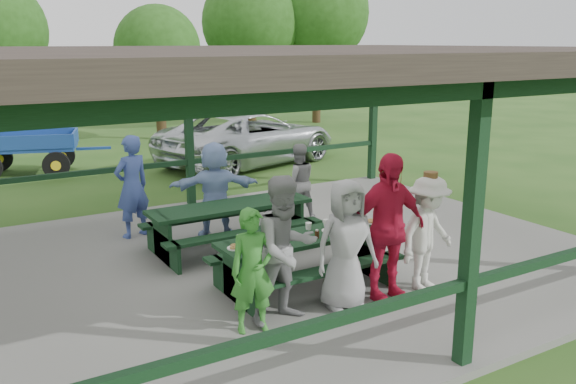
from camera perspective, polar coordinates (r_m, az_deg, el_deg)
ground at (r=9.77m, az=-0.52°, el=-6.63°), size 90.00×90.00×0.00m
concrete_slab at (r=9.75m, az=-0.52°, el=-6.36°), size 10.00×8.00×0.10m
pavilion_structure at (r=9.15m, az=-0.57°, el=12.28°), size 10.60×8.60×3.24m
picnic_table_near at (r=8.44m, az=1.54°, el=-5.89°), size 2.44×1.39×0.75m
picnic_table_far at (r=10.03m, az=-5.38°, el=-2.66°), size 2.69×1.39×0.75m
table_setting at (r=8.37m, az=1.36°, el=-3.82°), size 2.45×0.45×0.10m
contestant_green at (r=7.13m, az=-3.30°, el=-7.37°), size 0.61×0.47×1.49m
contestant_grey_left at (r=7.32m, az=-0.20°, el=-5.42°), size 0.94×0.76×1.82m
contestant_grey_mid at (r=7.71m, az=5.45°, el=-4.96°), size 0.90×0.67×1.69m
contestant_red at (r=7.99m, az=9.22°, el=-3.34°), size 1.19×0.58×1.97m
contestant_white_fedora at (r=8.49m, az=12.91°, el=-3.77°), size 1.13×0.80×1.65m
spectator_lblue at (r=10.61m, az=-6.85°, el=0.26°), size 1.64×0.97×1.68m
spectator_blue at (r=10.84m, az=-14.39°, el=0.50°), size 0.75×0.60×1.79m
spectator_grey at (r=11.58m, az=0.92°, el=0.97°), size 0.83×0.72×1.46m
pickup_truck at (r=17.39m, az=-3.65°, el=5.10°), size 6.02×4.05×1.53m
farm_trailer at (r=17.45m, az=-23.29°, el=3.46°), size 3.48×2.12×1.21m
tree_mid at (r=22.28m, az=-12.10°, el=12.96°), size 3.00×3.00×4.68m
tree_right at (r=25.28m, az=-3.52°, el=15.52°), size 3.91×3.91×6.11m
tree_far_right at (r=26.44m, az=2.78°, el=16.36°), size 4.30×4.30×6.72m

